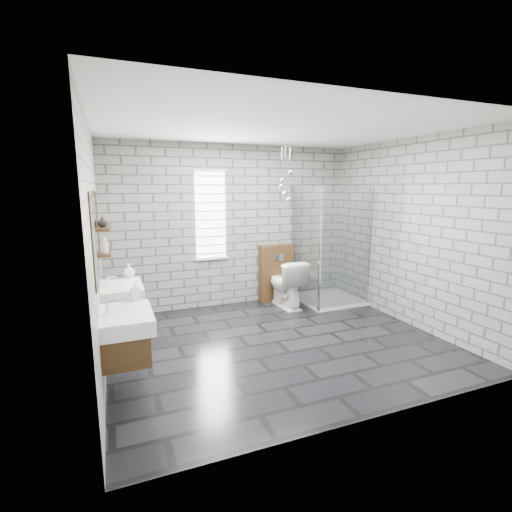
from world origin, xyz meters
TOP-DOWN VIEW (x-y plane):
  - floor at (0.00, 0.00)m, footprint 4.20×3.60m
  - ceiling at (0.00, 0.00)m, footprint 4.20×3.60m
  - wall_back at (0.00, 1.81)m, footprint 4.20×0.02m
  - wall_front at (0.00, -1.81)m, footprint 4.20×0.02m
  - wall_left at (-2.11, 0.00)m, footprint 0.02×3.60m
  - wall_right at (2.11, 0.00)m, footprint 0.02×3.60m
  - vanity_left at (-1.91, -0.63)m, footprint 0.47×0.70m
  - vanity_right at (-1.91, 0.44)m, footprint 0.47×0.70m
  - shelf_lower at (-2.03, -0.05)m, footprint 0.14×0.30m
  - shelf_upper at (-2.03, -0.05)m, footprint 0.14×0.30m
  - window at (-0.40, 1.78)m, footprint 0.56×0.05m
  - cistern_panel at (0.76, 1.70)m, footprint 0.60×0.20m
  - flush_plate at (0.76, 1.60)m, footprint 0.18×0.01m
  - shower_enclosure at (1.50, 1.18)m, footprint 1.00×1.00m
  - pendant_cluster at (0.75, 1.37)m, footprint 0.25×0.25m
  - toilet at (0.76, 1.29)m, footprint 0.50×0.82m
  - soap_bottle_a at (-1.75, -0.27)m, footprint 0.10×0.10m
  - soap_bottle_b at (-1.76, 0.80)m, footprint 0.15×0.15m
  - soap_bottle_c at (-2.02, -0.11)m, footprint 0.09×0.09m
  - vase at (-2.02, -0.01)m, footprint 0.11×0.11m

SIDE VIEW (x-z plane):
  - floor at x=0.00m, z-range -0.02..0.00m
  - toilet at x=0.76m, z-range 0.00..0.81m
  - cistern_panel at x=0.76m, z-range 0.00..1.00m
  - shower_enclosure at x=1.50m, z-range -0.51..1.52m
  - vanity_left at x=-1.91m, z-range -0.03..1.54m
  - vanity_right at x=-1.91m, z-range -0.03..1.54m
  - flush_plate at x=0.76m, z-range 0.74..0.86m
  - soap_bottle_b at x=-1.76m, z-range 0.85..1.03m
  - soap_bottle_a at x=-1.75m, z-range 0.85..1.04m
  - shelf_lower at x=-2.03m, z-range 1.31..1.33m
  - wall_back at x=0.00m, z-range 0.00..2.70m
  - wall_front at x=0.00m, z-range 0.00..2.70m
  - wall_left at x=-2.11m, z-range 0.00..2.70m
  - wall_right at x=2.11m, z-range 0.00..2.70m
  - soap_bottle_c at x=-2.02m, z-range 1.33..1.53m
  - window at x=-0.40m, z-range 0.81..2.29m
  - shelf_upper at x=-2.03m, z-range 1.57..1.59m
  - vase at x=-2.02m, z-range 1.59..1.71m
  - pendant_cluster at x=0.75m, z-range 1.57..2.50m
  - ceiling at x=0.00m, z-range 2.70..2.72m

